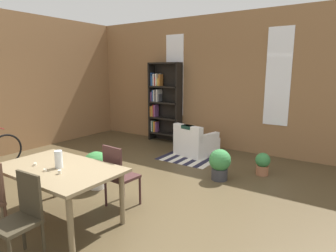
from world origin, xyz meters
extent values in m
plane|color=#4D3F28|center=(0.00, 0.00, 0.00)|extent=(10.23, 10.23, 0.00)
cube|color=olive|center=(0.00, 3.91, 1.68)|extent=(8.87, 0.12, 3.36)
cube|color=white|center=(-1.38, 3.84, 1.85)|extent=(0.55, 0.02, 2.18)
cube|color=white|center=(1.38, 3.84, 1.85)|extent=(0.55, 0.02, 2.18)
cube|color=#7C6A4C|center=(-0.22, -0.79, 0.74)|extent=(1.67, 1.01, 0.04)
cylinder|color=#7C6A4C|center=(-0.95, -1.19, 0.36)|extent=(0.07, 0.07, 0.72)
cylinder|color=#7C6A4C|center=(0.52, -1.19, 0.36)|extent=(0.07, 0.07, 0.72)
cylinder|color=#7C6A4C|center=(-0.95, -0.38, 0.36)|extent=(0.07, 0.07, 0.72)
cylinder|color=#7C6A4C|center=(0.52, -0.38, 0.36)|extent=(0.07, 0.07, 0.72)
cylinder|color=silver|center=(-0.19, -0.79, 0.87)|extent=(0.10, 0.10, 0.23)
cylinder|color=silver|center=(-0.22, -0.97, 0.77)|extent=(0.04, 0.04, 0.03)
cylinder|color=silver|center=(0.01, -0.93, 0.78)|extent=(0.04, 0.04, 0.05)
cylinder|color=silver|center=(-0.53, -0.92, 0.78)|extent=(0.04, 0.04, 0.04)
cube|color=#3C2221|center=(0.16, 0.02, 0.45)|extent=(0.43, 0.43, 0.04)
cube|color=#3C2221|center=(0.15, -0.17, 0.70)|extent=(0.38, 0.06, 0.50)
cylinder|color=#3C2221|center=(0.35, 0.18, 0.21)|extent=(0.04, 0.04, 0.43)
cylinder|color=#3C2221|center=(-0.01, 0.21, 0.21)|extent=(0.04, 0.04, 0.43)
cylinder|color=#3C2221|center=(0.33, -0.17, 0.21)|extent=(0.04, 0.04, 0.43)
cylinder|color=#3C2221|center=(-0.03, -0.15, 0.21)|extent=(0.04, 0.04, 0.43)
cube|color=#352E20|center=(0.16, -1.59, 0.45)|extent=(0.42, 0.42, 0.04)
cube|color=#352E20|center=(0.15, -1.41, 0.70)|extent=(0.38, 0.05, 0.50)
cylinder|color=#352E20|center=(-0.03, -1.42, 0.21)|extent=(0.04, 0.04, 0.43)
cylinder|color=#352E20|center=(0.33, -1.40, 0.21)|extent=(0.04, 0.04, 0.43)
cylinder|color=brown|center=(-0.41, -1.42, 0.21)|extent=(0.04, 0.04, 0.43)
cube|color=black|center=(-2.04, 3.65, 1.10)|extent=(0.04, 0.31, 2.20)
cube|color=black|center=(-1.11, 3.65, 1.10)|extent=(0.04, 0.31, 2.20)
cube|color=black|center=(-1.57, 3.80, 1.10)|extent=(0.96, 0.01, 2.20)
cube|color=black|center=(-1.57, 3.65, 0.22)|extent=(0.92, 0.31, 0.04)
cube|color=white|center=(-1.99, 3.65, 0.40)|extent=(0.04, 0.17, 0.31)
cube|color=#33724C|center=(-1.94, 3.65, 0.39)|extent=(0.03, 0.21, 0.31)
cube|color=orange|center=(-1.89, 3.65, 0.39)|extent=(0.05, 0.22, 0.30)
cube|color=#8C4C8C|center=(-1.84, 3.65, 0.38)|extent=(0.03, 0.16, 0.29)
cube|color=black|center=(-1.57, 3.65, 0.66)|extent=(0.92, 0.31, 0.04)
cube|color=orange|center=(-2.00, 3.65, 0.83)|extent=(0.03, 0.25, 0.30)
cube|color=gold|center=(-1.96, 3.65, 0.83)|extent=(0.03, 0.19, 0.31)
cube|color=#B22D28|center=(-1.92, 3.65, 0.85)|extent=(0.03, 0.20, 0.34)
cube|color=#8C4C8C|center=(-1.88, 3.65, 0.85)|extent=(0.04, 0.20, 0.34)
cube|color=black|center=(-1.57, 3.65, 1.10)|extent=(0.92, 0.31, 0.04)
cube|color=#8C4C8C|center=(-2.00, 3.65, 1.25)|extent=(0.03, 0.17, 0.26)
cube|color=#284C8C|center=(-1.94, 3.65, 1.28)|extent=(0.05, 0.17, 0.32)
cube|color=white|center=(-1.89, 3.65, 1.28)|extent=(0.04, 0.19, 0.33)
cube|color=#4C4C51|center=(-1.85, 3.65, 1.23)|extent=(0.03, 0.22, 0.22)
cube|color=#4C4C51|center=(-1.81, 3.65, 1.29)|extent=(0.03, 0.24, 0.34)
cube|color=white|center=(-1.77, 3.65, 1.29)|extent=(0.03, 0.26, 0.34)
cube|color=#4C4C51|center=(-1.74, 3.65, 1.23)|extent=(0.03, 0.16, 0.21)
cube|color=black|center=(-1.57, 3.65, 1.54)|extent=(0.92, 0.31, 0.04)
cube|color=#284C8C|center=(-2.00, 3.65, 1.74)|extent=(0.03, 0.16, 0.36)
cube|color=#284C8C|center=(-1.95, 3.65, 1.70)|extent=(0.04, 0.23, 0.28)
cube|color=white|center=(-1.90, 3.65, 1.72)|extent=(0.04, 0.20, 0.32)
cube|color=#B22D28|center=(-1.84, 3.65, 1.68)|extent=(0.04, 0.22, 0.23)
cube|color=white|center=(-1.80, 3.65, 1.73)|extent=(0.03, 0.24, 0.34)
cube|color=gold|center=(-1.75, 3.65, 1.67)|extent=(0.04, 0.21, 0.21)
cube|color=orange|center=(-1.71, 3.65, 1.72)|extent=(0.03, 0.18, 0.32)
cube|color=black|center=(-1.57, 3.65, 2.18)|extent=(0.92, 0.31, 0.04)
cube|color=white|center=(-0.20, 3.00, 0.20)|extent=(0.96, 0.96, 0.40)
cube|color=white|center=(-0.27, 2.69, 0.57)|extent=(0.82, 0.33, 0.35)
cube|color=white|center=(0.13, 2.93, 0.48)|extent=(0.27, 0.73, 0.15)
cube|color=white|center=(-0.53, 3.08, 0.48)|extent=(0.27, 0.73, 0.15)
cube|color=#19382D|center=(-0.27, 2.69, 0.71)|extent=(0.31, 0.23, 0.08)
torus|color=black|center=(-3.23, 0.04, 0.32)|extent=(0.05, 0.68, 0.68)
cylinder|color=#9E6042|center=(1.53, 2.48, 0.09)|extent=(0.24, 0.24, 0.18)
sphere|color=#387F42|center=(1.53, 2.48, 0.30)|extent=(0.28, 0.28, 0.28)
cylinder|color=#333338|center=(0.94, 1.78, 0.11)|extent=(0.30, 0.30, 0.22)
sphere|color=#387F42|center=(0.94, 1.78, 0.38)|extent=(0.40, 0.40, 0.40)
cylinder|color=silver|center=(-0.66, 0.25, 0.10)|extent=(0.28, 0.28, 0.20)
sphere|color=#2D6B33|center=(-0.66, 0.25, 0.40)|extent=(0.49, 0.49, 0.49)
cube|color=#1E1E33|center=(-0.75, 2.63, 0.00)|extent=(0.12, 1.06, 0.01)
cube|color=silver|center=(-0.62, 2.63, 0.00)|extent=(0.12, 1.06, 0.01)
cube|color=#1E1E33|center=(-0.50, 2.63, 0.00)|extent=(0.12, 1.06, 0.01)
cube|color=silver|center=(-0.38, 2.63, 0.00)|extent=(0.12, 1.06, 0.01)
cube|color=#1E1E33|center=(-0.25, 2.63, 0.00)|extent=(0.12, 1.06, 0.01)
cube|color=silver|center=(-0.13, 2.63, 0.00)|extent=(0.12, 1.06, 0.01)
cube|color=#1E1E33|center=(-0.01, 2.63, 0.00)|extent=(0.12, 1.06, 0.01)
cube|color=silver|center=(0.12, 2.63, 0.00)|extent=(0.12, 1.06, 0.01)
cube|color=#1E1E33|center=(0.24, 2.63, 0.00)|extent=(0.12, 1.06, 0.01)
cube|color=silver|center=(0.37, 2.63, 0.00)|extent=(0.12, 1.06, 0.01)
camera|label=1|loc=(2.99, -2.97, 2.02)|focal=30.88mm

